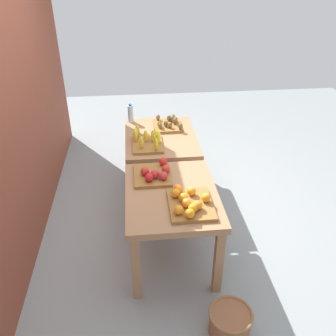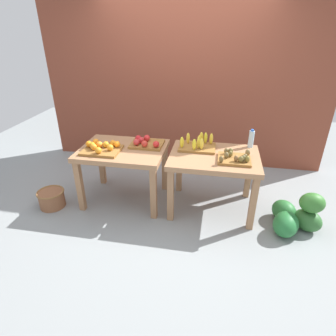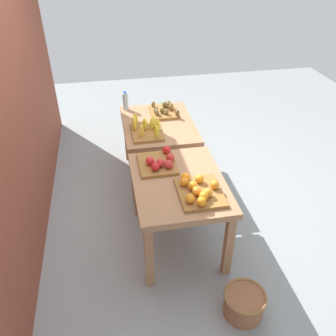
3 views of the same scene
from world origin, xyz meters
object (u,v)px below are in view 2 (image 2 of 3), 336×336
banana_crate (198,145)px  apple_bin (146,143)px  wicker_basket (52,198)px  display_table_left (123,156)px  orange_bin (102,148)px  water_bottle (251,139)px  kiwi_bin (235,158)px  display_table_right (214,163)px  watermelon_pile (295,216)px

banana_crate → apple_bin: bearing=-177.1°
banana_crate → wicker_basket: 1.97m
display_table_left → apple_bin: 0.32m
orange_bin → water_bottle: 1.82m
kiwi_bin → water_bottle: (0.20, 0.44, 0.07)m
apple_bin → water_bottle: size_ratio=1.74×
display_table_left → display_table_right: bearing=0.0°
orange_bin → kiwi_bin: orange_bin is taller
kiwi_bin → wicker_basket: kiwi_bin is taller
display_table_left → display_table_right: 1.12m
display_table_left → apple_bin: apple_bin is taller
kiwi_bin → wicker_basket: bearing=-173.8°
orange_bin → watermelon_pile: (2.29, -0.13, -0.60)m
display_table_left → water_bottle: bearing=12.0°
display_table_left → display_table_right: same height
kiwi_bin → apple_bin: bearing=167.5°
display_table_right → wicker_basket: size_ratio=3.08×
display_table_right → kiwi_bin: (0.23, -0.11, 0.14)m
kiwi_bin → wicker_basket: size_ratio=1.08×
kiwi_bin → watermelon_pile: (0.73, -0.14, -0.60)m
orange_bin → water_bottle: bearing=14.3°
display_table_left → wicker_basket: (-0.87, -0.35, -0.51)m
display_table_right → kiwi_bin: bearing=-26.0°
display_table_right → orange_bin: 1.35m
banana_crate → water_bottle: (0.64, 0.17, 0.06)m
display_table_right → wicker_basket: (-1.99, -0.35, -0.51)m
kiwi_bin → watermelon_pile: size_ratio=0.54×
banana_crate → kiwi_bin: 0.52m
water_bottle → orange_bin: bearing=-165.7°
water_bottle → wicker_basket: (-2.42, -0.68, -0.72)m
water_bottle → wicker_basket: 2.61m
display_table_right → banana_crate: 0.31m
orange_bin → banana_crate: size_ratio=1.00×
banana_crate → watermelon_pile: bearing=-19.5°
display_table_left → display_table_right: (1.12, 0.00, 0.00)m
apple_bin → water_bottle: bearing=8.7°
display_table_left → wicker_basket: bearing=-158.2°
orange_bin → watermelon_pile: bearing=-3.2°
orange_bin → wicker_basket: bearing=-160.8°
display_table_right → banana_crate: banana_crate is taller
apple_bin → water_bottle: (1.29, 0.20, 0.07)m
banana_crate → watermelon_pile: size_ratio=0.65×
display_table_left → wicker_basket: display_table_left is taller
orange_bin → watermelon_pile: orange_bin is taller
watermelon_pile → apple_bin: bearing=168.1°
banana_crate → watermelon_pile: (1.17, -0.41, -0.61)m
orange_bin → banana_crate: (1.12, 0.28, 0.01)m
display_table_left → water_bottle: (1.55, 0.33, 0.21)m
kiwi_bin → watermelon_pile: bearing=-10.9°
display_table_right → wicker_basket: 2.09m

